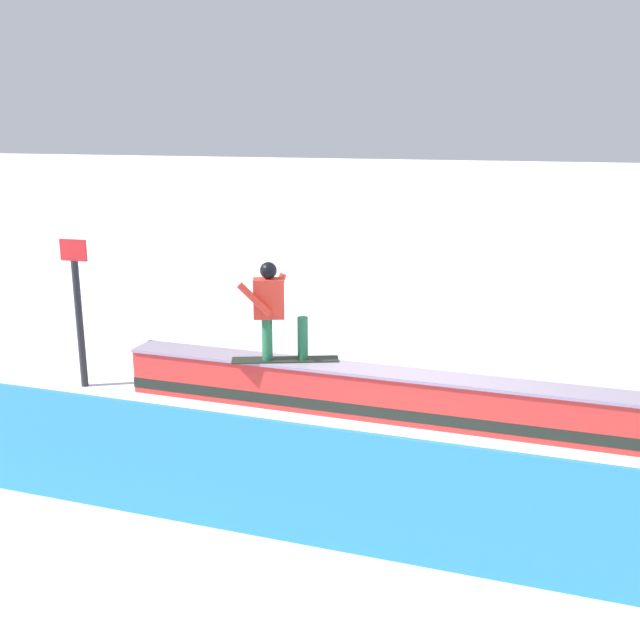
% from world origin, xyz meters
% --- Properties ---
extents(ground_plane, '(120.00, 120.00, 0.00)m').
position_xyz_m(ground_plane, '(0.00, 0.00, 0.00)').
color(ground_plane, white).
extents(grind_box, '(7.53, 0.89, 0.64)m').
position_xyz_m(grind_box, '(0.00, 0.00, 0.29)').
color(grind_box, red).
rests_on(grind_box, ground_plane).
extents(snowboarder, '(1.43, 0.74, 1.33)m').
position_xyz_m(snowboarder, '(1.68, -0.03, 1.36)').
color(snowboarder, black).
rests_on(snowboarder, grind_box).
extents(safety_fence, '(10.90, 0.64, 1.17)m').
position_xyz_m(safety_fence, '(0.00, 3.13, 0.59)').
color(safety_fence, '#2D86EC').
rests_on(safety_fence, ground_plane).
extents(trail_marker, '(0.40, 0.10, 2.15)m').
position_xyz_m(trail_marker, '(4.59, -0.03, 1.14)').
color(trail_marker, '#262628').
rests_on(trail_marker, ground_plane).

